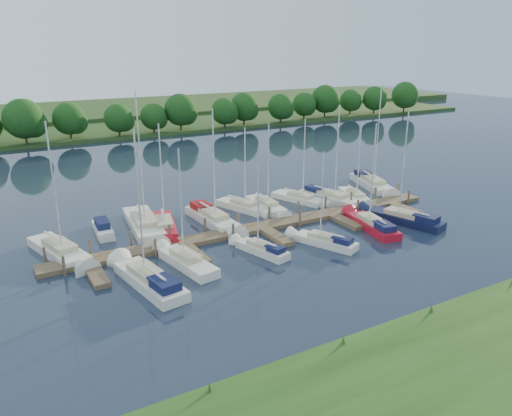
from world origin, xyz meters
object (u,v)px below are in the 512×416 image
dock (264,229)px  sailboat_n_0 (61,253)px  sailboat_n_5 (244,208)px  sailboat_s_2 (261,250)px  motorboat (103,229)px

dock → sailboat_n_0: size_ratio=3.41×
dock → sailboat_n_5: bearing=79.2°
dock → sailboat_s_2: bearing=-123.6°
sailboat_n_0 → motorboat: size_ratio=2.32×
dock → sailboat_n_0: sailboat_n_0 is taller
sailboat_s_2 → motorboat: bearing=116.5°
sailboat_n_5 → sailboat_n_0: bearing=-10.3°
sailboat_n_0 → sailboat_s_2: size_ratio=1.49×
dock → sailboat_n_5: sailboat_n_5 is taller
sailboat_n_5 → sailboat_s_2: bearing=49.4°
sailboat_n_0 → sailboat_n_5: bearing=174.1°
motorboat → sailboat_n_5: bearing=-178.3°
sailboat_n_0 → sailboat_s_2: 16.61m
motorboat → sailboat_n_5: sailboat_n_5 is taller
dock → sailboat_n_5: 6.58m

